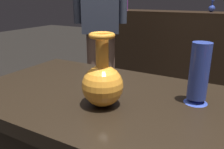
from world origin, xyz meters
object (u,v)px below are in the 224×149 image
object	(u,v)px
vase_centerpiece	(103,82)
visitor_near_left	(100,13)
shelf_vase_far_left	(126,1)
shelf_vase_center	(212,8)
vase_tall_behind	(199,75)

from	to	relation	value
vase_centerpiece	visitor_near_left	distance (m)	1.40
shelf_vase_far_left	visitor_near_left	world-z (taller)	visitor_near_left
shelf_vase_center	shelf_vase_far_left	distance (m)	1.05
vase_tall_behind	shelf_vase_far_left	world-z (taller)	shelf_vase_far_left
vase_tall_behind	visitor_near_left	distance (m)	1.43
vase_centerpiece	vase_tall_behind	size ratio (longest dim) A/B	1.16
shelf_vase_center	visitor_near_left	distance (m)	1.41
vase_centerpiece	shelf_vase_center	distance (m)	2.36
shelf_vase_center	vase_tall_behind	bearing A→B (deg)	-83.50
vase_tall_behind	shelf_vase_far_left	size ratio (longest dim) A/B	0.93
vase_centerpiece	shelf_vase_far_left	size ratio (longest dim) A/B	1.07
vase_centerpiece	shelf_vase_center	world-z (taller)	shelf_vase_center
visitor_near_left	shelf_vase_far_left	bearing A→B (deg)	-106.14
visitor_near_left	vase_centerpiece	bearing A→B (deg)	91.77
vase_centerpiece	visitor_near_left	size ratio (longest dim) A/B	0.14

